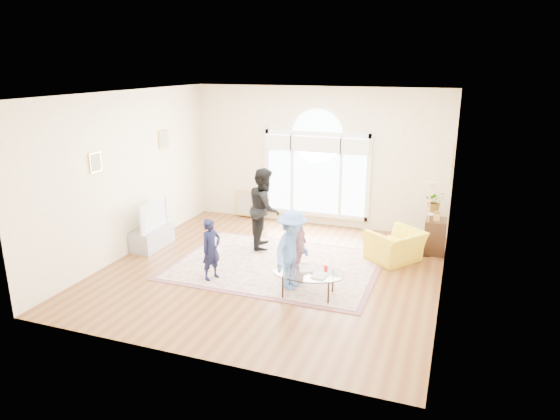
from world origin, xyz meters
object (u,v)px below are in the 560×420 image
(television, at_px, (151,214))
(coffee_table, at_px, (308,273))
(armchair, at_px, (395,246))
(area_rug, at_px, (276,265))
(tv_console, at_px, (152,237))

(television, height_order, coffee_table, television)
(television, bearing_deg, armchair, 11.09)
(armchair, bearing_deg, coffee_table, 7.00)
(area_rug, xyz_separation_m, armchair, (2.08, 1.01, 0.30))
(television, bearing_deg, tv_console, 180.00)
(television, distance_m, coffee_table, 3.86)
(area_rug, distance_m, armchair, 2.33)
(armchair, bearing_deg, area_rug, -27.63)
(area_rug, bearing_deg, coffee_table, -46.87)
(television, distance_m, armchair, 4.95)
(television, bearing_deg, area_rug, -1.21)
(coffee_table, relative_size, armchair, 1.31)
(area_rug, relative_size, coffee_table, 2.91)
(area_rug, relative_size, tv_console, 3.60)
(area_rug, height_order, coffee_table, coffee_table)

